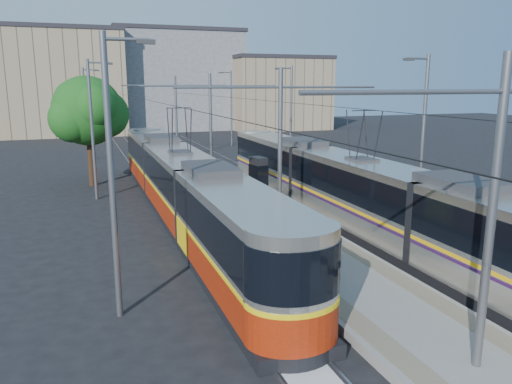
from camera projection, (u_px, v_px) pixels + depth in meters
name	position (u px, v px, depth m)	size (l,w,h in m)	color
ground	(378.00, 306.00, 15.25)	(160.00, 160.00, 0.00)	black
platform	(224.00, 191.00, 30.86)	(4.00, 50.00, 0.30)	gray
tactile_strip_left	(201.00, 190.00, 30.35)	(0.70, 50.00, 0.01)	gray
tactile_strip_right	(246.00, 187.00, 31.30)	(0.70, 50.00, 0.01)	gray
rails	(224.00, 193.00, 30.89)	(8.71, 70.00, 0.03)	gray
track_arrow	(316.00, 383.00, 11.31)	(1.20, 5.00, 0.01)	silver
tram_left	(181.00, 185.00, 24.88)	(2.43, 29.41, 5.50)	black
tram_right	(360.00, 192.00, 22.59)	(2.43, 30.95, 5.50)	black
catenary	(237.00, 123.00, 27.31)	(9.20, 70.00, 7.00)	slate
street_lamps	(207.00, 121.00, 33.68)	(15.18, 38.22, 8.00)	slate
shelter	(258.00, 177.00, 27.72)	(0.84, 1.18, 2.38)	black
tree	(92.00, 112.00, 32.44)	(4.93, 4.56, 7.16)	#382314
building_left	(60.00, 82.00, 65.72)	(16.32, 12.24, 13.62)	gray
building_centre	(175.00, 80.00, 74.59)	(18.36, 14.28, 14.25)	gray
building_right	(277.00, 93.00, 74.06)	(14.28, 10.20, 10.57)	gray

